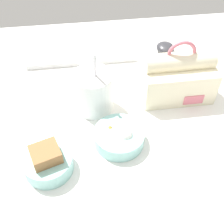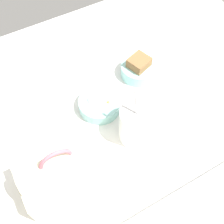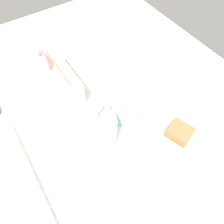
% 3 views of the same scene
% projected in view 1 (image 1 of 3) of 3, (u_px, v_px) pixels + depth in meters
% --- Properties ---
extents(desk_surface, '(1.40, 1.10, 0.02)m').
position_uv_depth(desk_surface, '(114.00, 121.00, 0.80)').
color(desk_surface, white).
rests_on(desk_surface, ground).
extents(keyboard, '(0.41, 0.11, 0.02)m').
position_uv_depth(keyboard, '(86.00, 53.00, 0.99)').
color(keyboard, silver).
rests_on(keyboard, desk_surface).
extents(lunch_bag, '(0.21, 0.13, 0.18)m').
position_uv_depth(lunch_bag, '(177.00, 76.00, 0.82)').
color(lunch_bag, '#EFE5C1').
rests_on(lunch_bag, desk_surface).
extents(soup_cup, '(0.11, 0.11, 0.20)m').
position_uv_depth(soup_cup, '(93.00, 91.00, 0.78)').
color(soup_cup, white).
rests_on(soup_cup, desk_surface).
extents(bento_bowl_sandwich, '(0.12, 0.12, 0.07)m').
position_uv_depth(bento_bowl_sandwich, '(48.00, 162.00, 0.66)').
color(bento_bowl_sandwich, '#93D1CC').
rests_on(bento_bowl_sandwich, desk_surface).
extents(bento_bowl_snacks, '(0.13, 0.13, 0.06)m').
position_uv_depth(bento_bowl_snacks, '(117.00, 137.00, 0.72)').
color(bento_bowl_snacks, '#93D1CC').
rests_on(bento_bowl_snacks, desk_surface).
extents(computer_mouse, '(0.06, 0.07, 0.03)m').
position_uv_depth(computer_mouse, '(165.00, 48.00, 1.01)').
color(computer_mouse, '#333338').
rests_on(computer_mouse, desk_surface).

